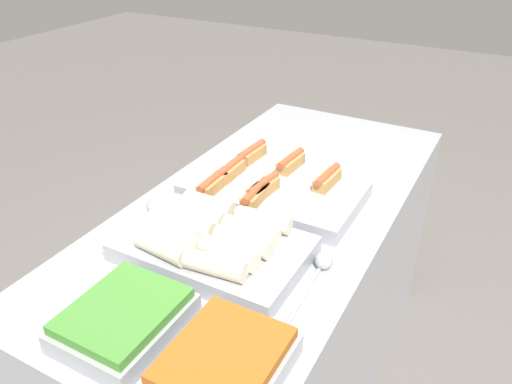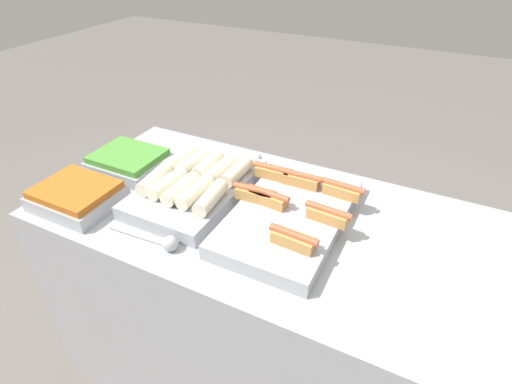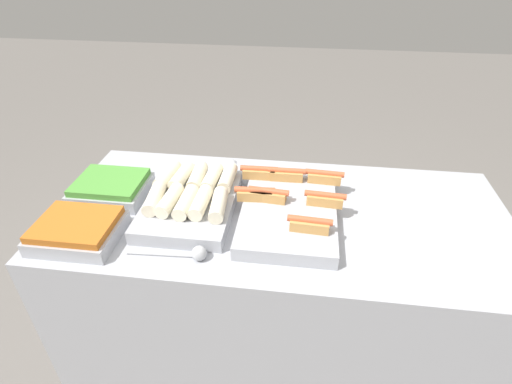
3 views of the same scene
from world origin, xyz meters
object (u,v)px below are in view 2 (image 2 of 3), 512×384
at_px(serving_spoon_near, 165,242).
at_px(tray_wraps, 196,184).
at_px(tray_side_back, 129,162).
at_px(serving_spoon_far, 251,159).
at_px(tray_side_front, 77,196).
at_px(tray_hotdogs, 290,212).

bearing_deg(serving_spoon_near, tray_wraps, 104.69).
height_order(tray_side_back, serving_spoon_far, tray_side_back).
xyz_separation_m(tray_side_front, serving_spoon_near, (0.40, -0.04, -0.02)).
bearing_deg(tray_wraps, tray_side_back, 175.93).
relative_size(tray_hotdogs, tray_side_back, 2.05).
bearing_deg(serving_spoon_near, tray_hotdogs, 45.34).
xyz_separation_m(tray_wraps, tray_side_front, (-0.32, -0.23, -0.01)).
relative_size(tray_side_back, serving_spoon_far, 1.03).
bearing_deg(serving_spoon_far, tray_hotdogs, -43.93).
height_order(tray_wraps, tray_side_back, tray_wraps).
distance_m(tray_side_front, serving_spoon_far, 0.65).
relative_size(tray_hotdogs, serving_spoon_near, 2.12).
bearing_deg(tray_hotdogs, tray_side_front, -160.44).
bearing_deg(tray_side_front, serving_spoon_near, -6.23).
xyz_separation_m(tray_hotdogs, tray_side_front, (-0.68, -0.24, 0.00)).
xyz_separation_m(tray_wraps, tray_side_back, (-0.32, 0.02, -0.01)).
distance_m(tray_wraps, tray_side_back, 0.33).
bearing_deg(tray_wraps, serving_spoon_far, 75.16).
height_order(tray_hotdogs, serving_spoon_near, tray_hotdogs).
distance_m(tray_side_back, serving_spoon_far, 0.47).
relative_size(tray_hotdogs, serving_spoon_far, 2.10).
distance_m(tray_hotdogs, serving_spoon_near, 0.40).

